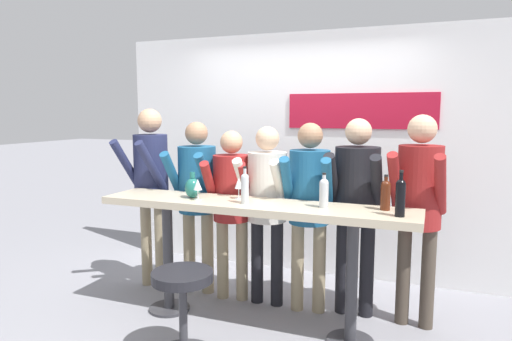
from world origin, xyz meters
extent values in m
plane|color=gray|center=(0.00, 0.00, 0.00)|extent=(40.00, 40.00, 0.00)
cube|color=white|center=(0.00, 1.47, 1.30)|extent=(4.19, 0.10, 2.60)
cube|color=#B2142D|center=(0.62, 1.41, 1.76)|extent=(1.51, 0.02, 0.36)
cube|color=beige|center=(0.00, 0.00, 1.01)|extent=(2.59, 0.49, 0.06)
cylinder|color=#333338|center=(-0.80, 0.00, 0.51)|extent=(0.09, 0.09, 0.98)
cylinder|color=#333338|center=(-0.80, 0.00, 0.01)|extent=(0.36, 0.36, 0.02)
cylinder|color=#333338|center=(0.80, 0.00, 0.51)|extent=(0.09, 0.09, 0.98)
cylinder|color=#333338|center=(0.80, 0.00, 0.01)|extent=(0.36, 0.36, 0.02)
cylinder|color=#333338|center=(-0.27, -0.65, 0.31)|extent=(0.06, 0.06, 0.58)
cylinder|color=black|center=(-0.27, -0.65, 0.61)|extent=(0.44, 0.44, 0.07)
cylinder|color=gray|center=(-1.34, 0.44, 0.43)|extent=(0.11, 0.11, 0.86)
cylinder|color=gray|center=(-1.16, 0.42, 0.43)|extent=(0.11, 0.11, 0.86)
cylinder|color=#23284C|center=(-1.25, 0.43, 1.20)|extent=(0.37, 0.37, 0.68)
sphere|color=tan|center=(-1.25, 0.43, 1.67)|extent=(0.23, 0.23, 0.23)
cylinder|color=#23284C|center=(-1.43, 0.29, 1.25)|extent=(0.13, 0.40, 0.52)
cylinder|color=#23284C|center=(-1.12, 0.25, 1.25)|extent=(0.13, 0.40, 0.52)
cylinder|color=gray|center=(-0.87, 0.48, 0.40)|extent=(0.12, 0.12, 0.80)
cylinder|color=gray|center=(-0.67, 0.48, 0.40)|extent=(0.12, 0.12, 0.80)
cylinder|color=#19517A|center=(-0.77, 0.48, 1.11)|extent=(0.37, 0.37, 0.63)
sphere|color=#9E7556|center=(-0.77, 0.48, 1.56)|extent=(0.22, 0.22, 0.22)
cylinder|color=#19517A|center=(-0.93, 0.32, 1.16)|extent=(0.10, 0.38, 0.49)
cylinder|color=#19517A|center=(-0.59, 0.33, 1.16)|extent=(0.10, 0.38, 0.49)
cylinder|color=gray|center=(-0.48, 0.42, 0.38)|extent=(0.11, 0.11, 0.76)
cylinder|color=gray|center=(-0.29, 0.45, 0.38)|extent=(0.11, 0.11, 0.76)
cylinder|color=maroon|center=(-0.38, 0.44, 1.06)|extent=(0.39, 0.39, 0.60)
sphere|color=tan|center=(-0.38, 0.44, 1.48)|extent=(0.21, 0.21, 0.21)
cylinder|color=maroon|center=(-0.52, 0.27, 1.11)|extent=(0.14, 0.37, 0.47)
cylinder|color=maroon|center=(-0.20, 0.32, 1.11)|extent=(0.14, 0.37, 0.47)
cylinder|color=black|center=(-0.14, 0.45, 0.39)|extent=(0.11, 0.11, 0.78)
cylinder|color=black|center=(0.06, 0.45, 0.39)|extent=(0.11, 0.11, 0.78)
cylinder|color=beige|center=(-0.04, 0.45, 1.09)|extent=(0.35, 0.35, 0.62)
sphere|color=#D6AD89|center=(-0.04, 0.45, 1.52)|extent=(0.21, 0.21, 0.21)
cylinder|color=beige|center=(-0.20, 0.30, 1.14)|extent=(0.09, 0.37, 0.48)
cylinder|color=beige|center=(0.13, 0.30, 1.14)|extent=(0.09, 0.37, 0.48)
cylinder|color=gray|center=(0.26, 0.43, 0.40)|extent=(0.11, 0.11, 0.80)
cylinder|color=gray|center=(0.45, 0.45, 0.40)|extent=(0.11, 0.11, 0.80)
cylinder|color=#19517A|center=(0.35, 0.44, 1.12)|extent=(0.39, 0.39, 0.63)
sphere|color=#9E7556|center=(0.35, 0.44, 1.56)|extent=(0.22, 0.22, 0.22)
cylinder|color=#19517A|center=(0.21, 0.27, 1.16)|extent=(0.13, 0.38, 0.49)
cylinder|color=#19517A|center=(0.54, 0.31, 1.16)|extent=(0.13, 0.38, 0.49)
cylinder|color=black|center=(0.64, 0.52, 0.41)|extent=(0.12, 0.12, 0.82)
cylinder|color=black|center=(0.85, 0.52, 0.41)|extent=(0.12, 0.12, 0.82)
cylinder|color=black|center=(0.74, 0.52, 1.14)|extent=(0.38, 0.38, 0.65)
sphere|color=#D6AD89|center=(0.74, 0.52, 1.59)|extent=(0.22, 0.22, 0.22)
cylinder|color=black|center=(0.56, 0.36, 1.19)|extent=(0.09, 0.39, 0.50)
cylinder|color=black|center=(0.92, 0.37, 1.19)|extent=(0.09, 0.39, 0.50)
cylinder|color=#473D33|center=(1.15, 0.50, 0.42)|extent=(0.11, 0.11, 0.83)
cylinder|color=#473D33|center=(1.34, 0.48, 0.42)|extent=(0.11, 0.11, 0.83)
cylinder|color=maroon|center=(1.24, 0.49, 1.16)|extent=(0.38, 0.38, 0.66)
sphere|color=#D6AD89|center=(1.24, 0.49, 1.62)|extent=(0.23, 0.23, 0.23)
cylinder|color=maroon|center=(1.06, 0.34, 1.21)|extent=(0.12, 0.40, 0.51)
cylinder|color=maroon|center=(1.39, 0.31, 1.21)|extent=(0.12, 0.40, 0.51)
cylinder|color=#B7BCC1|center=(-0.04, -0.06, 1.14)|extent=(0.06, 0.06, 0.21)
sphere|color=#B7BCC1|center=(-0.04, -0.06, 1.24)|extent=(0.06, 0.06, 0.06)
cylinder|color=#B7BCC1|center=(-0.04, -0.06, 1.28)|extent=(0.02, 0.02, 0.07)
cylinder|color=black|center=(-0.04, -0.06, 1.32)|extent=(0.03, 0.03, 0.02)
cylinder|color=#B7BCC1|center=(0.58, 0.01, 1.13)|extent=(0.07, 0.07, 0.19)
sphere|color=#B7BCC1|center=(0.58, 0.01, 1.22)|extent=(0.07, 0.07, 0.07)
cylinder|color=#B7BCC1|center=(0.58, 0.01, 1.26)|extent=(0.03, 0.03, 0.07)
cylinder|color=black|center=(0.58, 0.01, 1.30)|extent=(0.03, 0.03, 0.01)
cylinder|color=#4C1E0F|center=(1.02, 0.10, 1.13)|extent=(0.07, 0.07, 0.19)
sphere|color=#4C1E0F|center=(1.02, 0.10, 1.22)|extent=(0.07, 0.07, 0.07)
cylinder|color=#4C1E0F|center=(1.02, 0.10, 1.25)|extent=(0.03, 0.03, 0.07)
cylinder|color=black|center=(1.02, 0.10, 1.29)|extent=(0.03, 0.03, 0.01)
cylinder|color=black|center=(1.13, -0.08, 1.15)|extent=(0.07, 0.07, 0.23)
sphere|color=black|center=(1.13, -0.08, 1.26)|extent=(0.07, 0.07, 0.07)
cylinder|color=black|center=(1.13, -0.08, 1.30)|extent=(0.03, 0.03, 0.08)
cylinder|color=black|center=(1.13, -0.08, 1.35)|extent=(0.03, 0.03, 0.02)
cylinder|color=silver|center=(-0.45, -0.08, 1.04)|extent=(0.06, 0.06, 0.01)
cylinder|color=silver|center=(-0.45, -0.08, 1.08)|extent=(0.01, 0.01, 0.08)
cone|color=silver|center=(-0.45, -0.08, 1.17)|extent=(0.07, 0.07, 0.09)
cylinder|color=silver|center=(-0.17, 0.11, 1.04)|extent=(0.06, 0.06, 0.01)
cylinder|color=silver|center=(-0.17, 0.11, 1.08)|extent=(0.01, 0.01, 0.08)
cone|color=silver|center=(-0.17, 0.11, 1.17)|extent=(0.07, 0.07, 0.09)
ellipsoid|color=#1E665B|center=(-0.55, 0.00, 1.12)|extent=(0.13, 0.13, 0.17)
cylinder|color=#1E665B|center=(-0.55, 0.00, 1.23)|extent=(0.04, 0.04, 0.05)
camera|label=1|loc=(1.34, -3.33, 1.76)|focal=32.00mm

